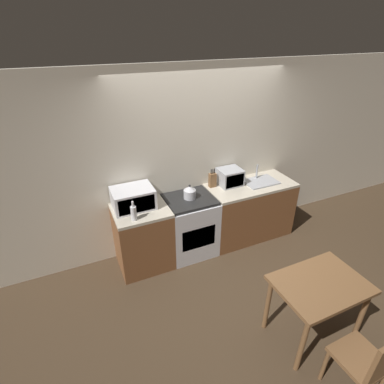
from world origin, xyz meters
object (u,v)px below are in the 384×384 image
toaster_oven (230,177)px  stove_range (190,225)px  dining_table (319,291)px  dining_chair (369,361)px  microwave (133,198)px  bottle (134,213)px  kettle (190,192)px

toaster_oven → stove_range: bearing=-169.0°
dining_table → dining_chair: bearing=-96.0°
stove_range → toaster_oven: bearing=11.0°
stove_range → dining_chair: size_ratio=0.99×
microwave → dining_table: size_ratio=0.59×
bottle → kettle: bearing=14.1°
bottle → toaster_oven: 1.57m
kettle → stove_range: bearing=-108.8°
bottle → dining_chair: size_ratio=0.28×
kettle → bottle: bearing=-165.9°
stove_range → dining_table: (0.61, -1.82, 0.19)m
stove_range → bottle: 1.01m
dining_table → dining_chair: 0.69m
kettle → dining_table: 1.95m
bottle → dining_table: bearing=-48.4°
microwave → kettle: bearing=-6.3°
dining_chair → kettle: bearing=101.0°
kettle → toaster_oven: toaster_oven is taller
kettle → microwave: size_ratio=0.39×
stove_range → dining_table: stove_range is taller
stove_range → kettle: 0.54m
bottle → microwave: bearing=76.2°
dining_table → microwave: bearing=125.6°
stove_range → dining_chair: (0.54, -2.48, 0.06)m
kettle → dining_chair: (0.54, -2.49, -0.48)m
stove_range → toaster_oven: 0.92m
stove_range → kettle: bearing=71.2°
stove_range → dining_chair: bearing=-77.8°
stove_range → toaster_oven: (0.71, 0.14, 0.57)m
kettle → bottle: bottle is taller
toaster_oven → dining_table: toaster_oven is taller
toaster_oven → dining_table: (-0.10, -1.95, -0.38)m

